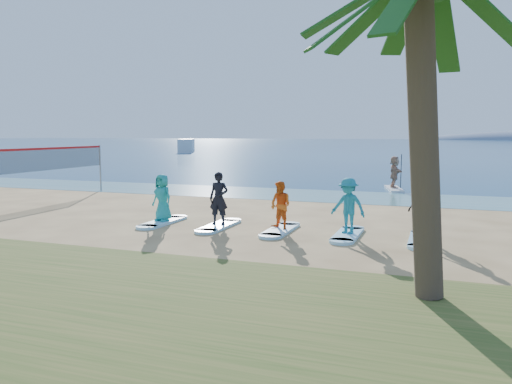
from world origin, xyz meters
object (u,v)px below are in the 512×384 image
(surfboard_0, at_px, (163,222))
(student_0, at_px, (162,198))
(student_1, at_px, (219,198))
(boat_offshore_a, at_px, (187,152))
(surfboard_1, at_px, (219,226))
(paddleboard, at_px, (394,189))
(student_4, at_px, (423,212))
(paddleboarder, at_px, (394,172))
(volleyball_net, at_px, (42,160))
(student_3, at_px, (348,206))
(student_2, at_px, (281,205))
(surfboard_3, at_px, (348,235))
(surfboard_2, at_px, (280,230))
(surfboard_4, at_px, (422,240))

(surfboard_0, bearing_deg, student_0, 0.00)
(surfboard_0, bearing_deg, student_1, 0.00)
(boat_offshore_a, height_order, surfboard_1, boat_offshore_a)
(paddleboard, xyz_separation_m, student_4, (1.89, -13.59, 0.80))
(paddleboarder, bearing_deg, surfboard_0, 137.23)
(student_1, relative_size, student_4, 1.14)
(student_1, bearing_deg, surfboard_0, 175.48)
(volleyball_net, relative_size, paddleboarder, 5.15)
(student_1, relative_size, student_3, 1.04)
(paddleboard, height_order, student_0, student_0)
(student_1, xyz_separation_m, student_4, (6.44, 0.00, -0.11))
(student_3, bearing_deg, student_1, -163.57)
(surfboard_0, height_order, student_2, student_2)
(paddleboarder, bearing_deg, student_4, 171.38)
(surfboard_1, distance_m, student_3, 4.39)
(surfboard_3, bearing_deg, student_2, 180.00)
(volleyball_net, relative_size, surfboard_0, 4.13)
(paddleboarder, bearing_deg, student_3, 162.38)
(surfboard_2, bearing_deg, student_0, 180.00)
(surfboard_4, bearing_deg, student_1, 180.00)
(paddleboard, bearing_deg, surfboard_1, -121.18)
(student_4, bearing_deg, volleyball_net, -166.69)
(student_0, bearing_deg, surfboard_0, 0.00)
(surfboard_2, height_order, surfboard_3, same)
(volleyball_net, height_order, paddleboarder, volleyball_net)
(student_2, height_order, student_4, student_4)
(boat_offshore_a, relative_size, surfboard_0, 4.18)
(surfboard_2, bearing_deg, surfboard_0, 180.00)
(paddleboarder, xyz_separation_m, surfboard_1, (-4.55, -13.59, -0.96))
(volleyball_net, bearing_deg, surfboard_3, -12.68)
(surfboard_2, xyz_separation_m, student_4, (4.29, 0.00, 0.81))
(surfboard_3, bearing_deg, paddleboarder, 88.92)
(surfboard_1, bearing_deg, student_0, 180.00)
(volleyball_net, xyz_separation_m, student_2, (12.62, -3.32, -1.06))
(boat_offshore_a, xyz_separation_m, surfboard_1, (34.11, -61.98, 0.04))
(paddleboard, xyz_separation_m, student_1, (-4.55, -13.59, 0.91))
(surfboard_2, relative_size, surfboard_4, 1.00)
(student_2, bearing_deg, paddleboarder, 104.65)
(student_2, bearing_deg, student_4, 24.68)
(paddleboarder, bearing_deg, volleyball_net, 107.82)
(boat_offshore_a, distance_m, student_4, 74.08)
(boat_offshore_a, distance_m, student_3, 72.92)
(student_2, bearing_deg, student_1, -155.32)
(student_2, bearing_deg, volleyball_net, -170.08)
(student_0, relative_size, surfboard_2, 0.74)
(student_1, bearing_deg, boat_offshore_a, 114.31)
(student_0, distance_m, student_1, 2.15)
(volleyball_net, distance_m, student_2, 13.09)
(paddleboarder, distance_m, student_2, 13.80)
(student_0, bearing_deg, surfboard_4, 15.19)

